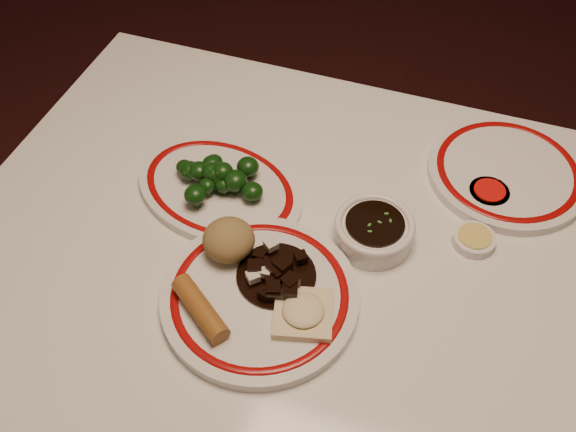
% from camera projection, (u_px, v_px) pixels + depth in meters
% --- Properties ---
extents(dining_table, '(1.20, 0.90, 0.75)m').
position_uv_depth(dining_table, '(334.00, 317.00, 0.99)').
color(dining_table, white).
rests_on(dining_table, ground).
extents(main_plate, '(0.31, 0.31, 0.02)m').
position_uv_depth(main_plate, '(260.00, 296.00, 0.90)').
color(main_plate, silver).
rests_on(main_plate, dining_table).
extents(rice_mound, '(0.08, 0.08, 0.05)m').
position_uv_depth(rice_mound, '(229.00, 240.00, 0.92)').
color(rice_mound, olive).
rests_on(rice_mound, main_plate).
extents(spring_roll, '(0.10, 0.09, 0.03)m').
position_uv_depth(spring_roll, '(200.00, 308.00, 0.86)').
color(spring_roll, '#975F25').
rests_on(spring_roll, main_plate).
extents(fried_wonton, '(0.10, 0.10, 0.02)m').
position_uv_depth(fried_wonton, '(303.00, 312.00, 0.86)').
color(fried_wonton, beige).
rests_on(fried_wonton, main_plate).
extents(stirfry_heap, '(0.11, 0.11, 0.03)m').
position_uv_depth(stirfry_heap, '(275.00, 275.00, 0.90)').
color(stirfry_heap, black).
rests_on(stirfry_heap, main_plate).
extents(broccoli_plate, '(0.33, 0.30, 0.02)m').
position_uv_depth(broccoli_plate, '(219.00, 188.00, 1.03)').
color(broccoli_plate, silver).
rests_on(broccoli_plate, dining_table).
extents(broccoli_pile, '(0.15, 0.12, 0.05)m').
position_uv_depth(broccoli_pile, '(218.00, 175.00, 1.01)').
color(broccoli_pile, '#23471C').
rests_on(broccoli_pile, broccoli_plate).
extents(soy_bowl, '(0.12, 0.12, 0.04)m').
position_uv_depth(soy_bowl, '(374.00, 232.00, 0.96)').
color(soy_bowl, silver).
rests_on(soy_bowl, dining_table).
extents(sweet_sour_dish, '(0.06, 0.06, 0.02)m').
position_uv_depth(sweet_sour_dish, '(489.00, 194.00, 1.02)').
color(sweet_sour_dish, silver).
rests_on(sweet_sour_dish, dining_table).
extents(mustard_dish, '(0.06, 0.06, 0.02)m').
position_uv_depth(mustard_dish, '(474.00, 239.00, 0.96)').
color(mustard_dish, silver).
rests_on(mustard_dish, dining_table).
extents(far_plate, '(0.34, 0.34, 0.02)m').
position_uv_depth(far_plate, '(507.00, 172.00, 1.05)').
color(far_plate, silver).
rests_on(far_plate, dining_table).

